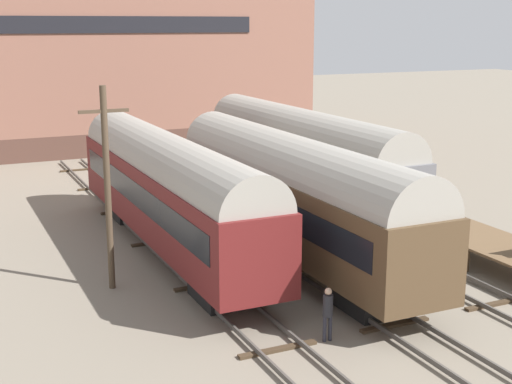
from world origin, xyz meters
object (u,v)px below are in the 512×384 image
object	(u,v)px
train_car_grey	(301,153)
person_worker	(328,309)
train_car_brown	(291,190)
train_car_maroon	(167,185)
utility_pole	(107,186)

from	to	relation	value
train_car_grey	person_worker	distance (m)	16.23
train_car_brown	person_worker	world-z (taller)	train_car_brown
train_car_maroon	person_worker	distance (m)	10.96
train_car_brown	train_car_maroon	size ratio (longest dim) A/B	0.95
train_car_brown	utility_pole	distance (m)	7.64
train_car_grey	person_worker	size ratio (longest dim) A/B	10.34
train_car_brown	train_car_grey	xyz separation A→B (m)	(4.30, 7.10, 0.07)
train_car_grey	train_car_brown	bearing A→B (deg)	-121.20
train_car_maroon	person_worker	xyz separation A→B (m)	(1.71, -10.66, -1.92)
train_car_grey	utility_pole	bearing A→B (deg)	-148.92
train_car_maroon	person_worker	world-z (taller)	train_car_maroon
train_car_brown	utility_pole	xyz separation A→B (m)	(-7.58, -0.07, 0.94)
train_car_maroon	train_car_grey	bearing A→B (deg)	24.44
train_car_grey	utility_pole	xyz separation A→B (m)	(-11.88, -7.16, 0.87)
train_car_brown	train_car_grey	bearing A→B (deg)	58.80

